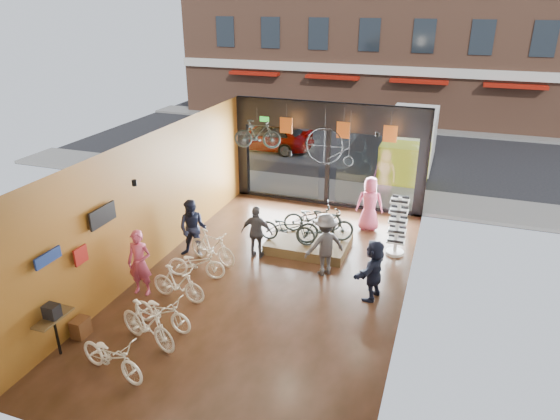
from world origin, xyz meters
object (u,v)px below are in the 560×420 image
at_px(box_truck, 409,144).
at_px(penny_farthing, 332,148).
at_px(floor_bike_4, 196,263).
at_px(display_bike_right, 313,217).
at_px(hung_bike, 257,134).
at_px(customer_3, 325,244).
at_px(floor_bike_0, 112,356).
at_px(display_bike_mid, 325,226).
at_px(floor_bike_1, 147,324).
at_px(street_car, 267,135).
at_px(floor_bike_2, 162,311).
at_px(display_bike_left, 287,228).
at_px(customer_1, 193,229).
at_px(customer_4, 370,204).
at_px(floor_bike_5, 212,247).
at_px(customer_0, 140,263).
at_px(display_platform, 309,244).
at_px(customer_5, 374,270).
at_px(floor_bike_3, 178,283).
at_px(customer_2, 257,232).
at_px(sunglasses_rack, 397,226).

bearing_deg(box_truck, penny_farthing, -108.10).
bearing_deg(penny_farthing, floor_bike_4, -115.00).
xyz_separation_m(display_bike_right, hung_bike, (-2.35, 1.30, 2.15)).
relative_size(customer_3, hung_bike, 1.14).
height_order(box_truck, display_bike_right, box_truck).
relative_size(box_truck, floor_bike_4, 3.77).
distance_m(floor_bike_0, display_bike_right, 7.62).
bearing_deg(penny_farthing, display_bike_mid, -79.04).
bearing_deg(floor_bike_1, display_bike_right, -1.01).
relative_size(street_car, box_truck, 0.75).
xyz_separation_m(floor_bike_2, display_bike_left, (1.52, 4.58, 0.34)).
relative_size(customer_1, customer_4, 0.98).
bearing_deg(floor_bike_2, floor_bike_0, -175.76).
height_order(floor_bike_1, floor_bike_5, floor_bike_1).
height_order(box_truck, customer_3, box_truck).
height_order(display_bike_left, customer_1, customer_1).
distance_m(floor_bike_0, customer_0, 3.11).
bearing_deg(display_platform, display_bike_left, -144.86).
bearing_deg(floor_bike_1, penny_farthing, 2.53).
relative_size(floor_bike_4, display_bike_left, 0.90).
height_order(floor_bike_2, display_bike_mid, display_bike_mid).
height_order(floor_bike_2, customer_1, customer_1).
bearing_deg(display_bike_right, street_car, 10.54).
xyz_separation_m(display_bike_mid, customer_5, (1.79, -2.07, -0.02)).
xyz_separation_m(floor_bike_2, display_platform, (2.10, 4.99, -0.28)).
distance_m(display_platform, penny_farthing, 3.46).
bearing_deg(display_platform, customer_1, -152.50).
xyz_separation_m(floor_bike_4, customer_0, (-0.95, -1.18, 0.46)).
distance_m(floor_bike_3, floor_bike_4, 1.14).
bearing_deg(floor_bike_1, floor_bike_3, 25.40).
bearing_deg(display_bike_mid, display_bike_left, 80.55).
height_order(floor_bike_1, customer_0, customer_0).
height_order(box_truck, floor_bike_1, box_truck).
height_order(display_bike_left, customer_0, customer_0).
relative_size(display_bike_left, hung_bike, 1.13).
xyz_separation_m(floor_bike_3, customer_1, (-0.75, 2.23, 0.42)).
bearing_deg(box_truck, customer_2, -108.75).
height_order(street_car, customer_0, customer_0).
height_order(floor_bike_3, customer_1, customer_1).
relative_size(floor_bike_1, penny_farthing, 1.06).
height_order(display_bike_right, customer_4, customer_4).
height_order(box_truck, display_bike_mid, box_truck).
distance_m(floor_bike_0, penny_farthing, 9.73).
bearing_deg(hung_bike, display_bike_mid, -135.42).
bearing_deg(sunglasses_rack, floor_bike_1, -111.19).
relative_size(box_truck, display_bike_right, 3.37).
distance_m(display_bike_mid, hung_bike, 4.09).
bearing_deg(display_bike_right, floor_bike_3, 134.90).
distance_m(display_bike_right, customer_2, 2.06).
height_order(floor_bike_2, hung_bike, hung_bike).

